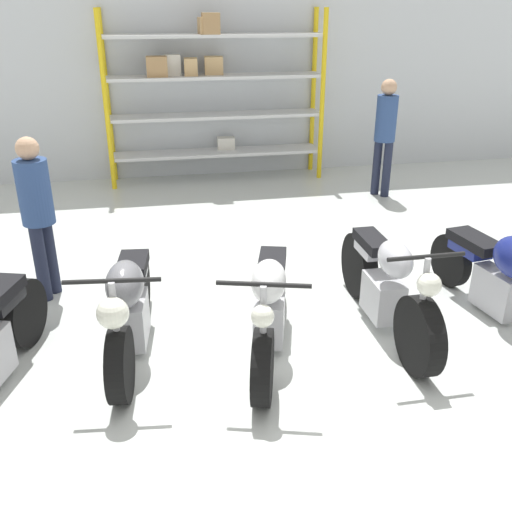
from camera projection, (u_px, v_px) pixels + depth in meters
ground_plane at (264, 344)px, 5.16m from camera, size 30.00×30.00×0.00m
back_wall at (197, 69)px, 9.56m from camera, size 30.00×0.08×3.60m
shelving_rack at (211, 89)px, 9.38m from camera, size 3.60×0.63×2.76m
motorcycle_grey at (129, 306)px, 4.88m from camera, size 0.71×1.97×1.01m
motorcycle_white at (269, 304)px, 4.97m from camera, size 0.89×2.11×1.00m
motorcycle_silver at (386, 286)px, 5.24m from camera, size 0.64×2.08×1.04m
motorcycle_blue at (503, 274)px, 5.41m from camera, size 0.73×2.10×1.01m
person_browsing at (385, 128)px, 8.72m from camera, size 0.45×0.45×1.80m
person_near_rack at (37, 207)px, 5.62m from camera, size 0.42×0.42×1.68m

